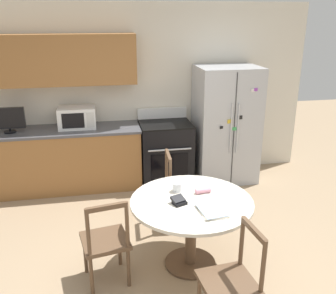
{
  "coord_description": "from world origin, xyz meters",
  "views": [
    {
      "loc": [
        -0.6,
        -2.93,
        2.44
      ],
      "look_at": [
        0.17,
        1.15,
        0.95
      ],
      "focal_mm": 40.0,
      "sensor_mm": 36.0,
      "label": 1
    }
  ],
  "objects_px": {
    "refrigerator": "(226,124)",
    "microwave": "(77,117)",
    "oven_range": "(165,152)",
    "dining_chair_left": "(106,242)",
    "dining_chair_far": "(181,189)",
    "dining_chair_near": "(231,282)",
    "wallet": "(179,201)",
    "candle_glass": "(177,188)",
    "countertop_tv": "(8,119)"
  },
  "relations": [
    {
      "from": "dining_chair_left",
      "to": "wallet",
      "type": "xyz_separation_m",
      "value": [
        0.7,
        0.06,
        0.33
      ]
    },
    {
      "from": "microwave",
      "to": "wallet",
      "type": "distance_m",
      "value": 2.42
    },
    {
      "from": "dining_chair_left",
      "to": "dining_chair_near",
      "type": "xyz_separation_m",
      "value": [
        0.96,
        -0.74,
        0.0
      ]
    },
    {
      "from": "dining_chair_left",
      "to": "candle_glass",
      "type": "relative_size",
      "value": 9.61
    },
    {
      "from": "oven_range",
      "to": "wallet",
      "type": "height_order",
      "value": "oven_range"
    },
    {
      "from": "microwave",
      "to": "dining_chair_near",
      "type": "xyz_separation_m",
      "value": [
        1.26,
        -2.98,
        -0.61
      ]
    },
    {
      "from": "dining_chair_far",
      "to": "candle_glass",
      "type": "height_order",
      "value": "dining_chair_far"
    },
    {
      "from": "refrigerator",
      "to": "dining_chair_near",
      "type": "relative_size",
      "value": 1.91
    },
    {
      "from": "countertop_tv",
      "to": "dining_chair_far",
      "type": "xyz_separation_m",
      "value": [
        2.13,
        -1.22,
        -0.65
      ]
    },
    {
      "from": "countertop_tv",
      "to": "dining_chair_near",
      "type": "xyz_separation_m",
      "value": [
        2.17,
        -2.91,
        -0.65
      ]
    },
    {
      "from": "microwave",
      "to": "candle_glass",
      "type": "bearing_deg",
      "value": -61.5
    },
    {
      "from": "dining_chair_left",
      "to": "microwave",
      "type": "bearing_deg",
      "value": 87.4
    },
    {
      "from": "microwave",
      "to": "countertop_tv",
      "type": "xyz_separation_m",
      "value": [
        -0.9,
        -0.07,
        0.04
      ]
    },
    {
      "from": "microwave",
      "to": "candle_glass",
      "type": "xyz_separation_m",
      "value": [
        1.04,
        -1.92,
        -0.27
      ]
    },
    {
      "from": "dining_chair_far",
      "to": "countertop_tv",
      "type": "bearing_deg",
      "value": -116.46
    },
    {
      "from": "dining_chair_far",
      "to": "wallet",
      "type": "xyz_separation_m",
      "value": [
        -0.23,
        -0.89,
        0.33
      ]
    },
    {
      "from": "dining_chair_near",
      "to": "wallet",
      "type": "height_order",
      "value": "dining_chair_near"
    },
    {
      "from": "refrigerator",
      "to": "dining_chair_far",
      "type": "xyz_separation_m",
      "value": [
        -0.94,
        -1.18,
        -0.43
      ]
    },
    {
      "from": "refrigerator",
      "to": "microwave",
      "type": "xyz_separation_m",
      "value": [
        -2.17,
        0.12,
        0.19
      ]
    },
    {
      "from": "dining_chair_near",
      "to": "candle_glass",
      "type": "height_order",
      "value": "dining_chair_near"
    },
    {
      "from": "dining_chair_left",
      "to": "dining_chair_far",
      "type": "bearing_deg",
      "value": 35.17
    },
    {
      "from": "countertop_tv",
      "to": "dining_chair_near",
      "type": "height_order",
      "value": "countertop_tv"
    },
    {
      "from": "dining_chair_left",
      "to": "dining_chair_near",
      "type": "height_order",
      "value": "same"
    },
    {
      "from": "countertop_tv",
      "to": "dining_chair_far",
      "type": "height_order",
      "value": "countertop_tv"
    },
    {
      "from": "refrigerator",
      "to": "microwave",
      "type": "relative_size",
      "value": 3.34
    },
    {
      "from": "microwave",
      "to": "dining_chair_left",
      "type": "relative_size",
      "value": 0.57
    },
    {
      "from": "oven_range",
      "to": "dining_chair_left",
      "type": "distance_m",
      "value": 2.37
    },
    {
      "from": "oven_range",
      "to": "dining_chair_far",
      "type": "distance_m",
      "value": 1.22
    },
    {
      "from": "countertop_tv",
      "to": "wallet",
      "type": "relative_size",
      "value": 2.67
    },
    {
      "from": "dining_chair_far",
      "to": "candle_glass",
      "type": "bearing_deg",
      "value": -13.33
    },
    {
      "from": "oven_range",
      "to": "microwave",
      "type": "xyz_separation_m",
      "value": [
        -1.26,
        0.08,
        0.58
      ]
    },
    {
      "from": "dining_chair_near",
      "to": "dining_chair_far",
      "type": "distance_m",
      "value": 1.68
    },
    {
      "from": "microwave",
      "to": "dining_chair_far",
      "type": "height_order",
      "value": "microwave"
    },
    {
      "from": "refrigerator",
      "to": "wallet",
      "type": "relative_size",
      "value": 10.63
    },
    {
      "from": "oven_range",
      "to": "dining_chair_far",
      "type": "relative_size",
      "value": 1.2
    },
    {
      "from": "refrigerator",
      "to": "candle_glass",
      "type": "height_order",
      "value": "refrigerator"
    },
    {
      "from": "refrigerator",
      "to": "candle_glass",
      "type": "xyz_separation_m",
      "value": [
        -1.13,
        -1.8,
        -0.09
      ]
    },
    {
      "from": "dining_chair_far",
      "to": "microwave",
      "type": "bearing_deg",
      "value": -133.12
    },
    {
      "from": "refrigerator",
      "to": "wallet",
      "type": "distance_m",
      "value": 2.37
    },
    {
      "from": "oven_range",
      "to": "refrigerator",
      "type": "bearing_deg",
      "value": -2.72
    },
    {
      "from": "oven_range",
      "to": "dining_chair_near",
      "type": "xyz_separation_m",
      "value": [
        0.01,
        -2.91,
        -0.03
      ]
    },
    {
      "from": "countertop_tv",
      "to": "candle_glass",
      "type": "distance_m",
      "value": 2.7
    },
    {
      "from": "countertop_tv",
      "to": "wallet",
      "type": "xyz_separation_m",
      "value": [
        1.91,
        -2.11,
        -0.33
      ]
    },
    {
      "from": "wallet",
      "to": "dining_chair_left",
      "type": "bearing_deg",
      "value": -175.29
    },
    {
      "from": "refrigerator",
      "to": "microwave",
      "type": "distance_m",
      "value": 2.18
    },
    {
      "from": "countertop_tv",
      "to": "dining_chair_left",
      "type": "bearing_deg",
      "value": -60.99
    },
    {
      "from": "refrigerator",
      "to": "oven_range",
      "type": "distance_m",
      "value": 0.99
    },
    {
      "from": "microwave",
      "to": "countertop_tv",
      "type": "bearing_deg",
      "value": -175.31
    },
    {
      "from": "refrigerator",
      "to": "countertop_tv",
      "type": "bearing_deg",
      "value": 179.16
    },
    {
      "from": "dining_chair_near",
      "to": "dining_chair_far",
      "type": "bearing_deg",
      "value": -4.61
    }
  ]
}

